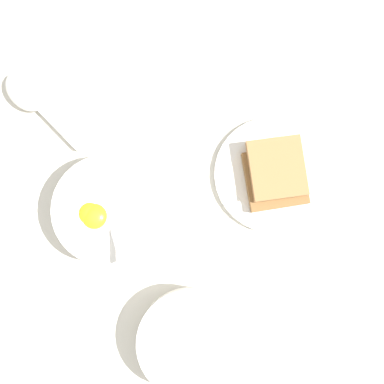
% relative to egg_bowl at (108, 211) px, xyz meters
% --- Properties ---
extents(ground_plane, '(3.00, 3.00, 0.00)m').
position_rel_egg_bowl_xyz_m(ground_plane, '(-0.03, 0.02, -0.03)').
color(ground_plane, beige).
extents(egg_bowl, '(0.16, 0.16, 0.08)m').
position_rel_egg_bowl_xyz_m(egg_bowl, '(0.00, 0.00, 0.00)').
color(egg_bowl, white).
rests_on(egg_bowl, ground_plane).
extents(toast_plate, '(0.17, 0.17, 0.01)m').
position_rel_egg_bowl_xyz_m(toast_plate, '(-0.18, -0.17, -0.02)').
color(toast_plate, white).
rests_on(toast_plate, ground_plane).
extents(toast_sandwich, '(0.13, 0.13, 0.03)m').
position_rel_egg_bowl_xyz_m(toast_sandwich, '(-0.18, -0.17, 0.00)').
color(toast_sandwich, brown).
rests_on(toast_sandwich, toast_plate).
extents(soup_spoon, '(0.16, 0.07, 0.03)m').
position_rel_egg_bowl_xyz_m(soup_spoon, '(0.19, -0.09, -0.01)').
color(soup_spoon, white).
rests_on(soup_spoon, ground_plane).
extents(congee_bowl, '(0.15, 0.15, 0.05)m').
position_rel_egg_bowl_xyz_m(congee_bowl, '(-0.19, 0.10, 0.00)').
color(congee_bowl, white).
rests_on(congee_bowl, ground_plane).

